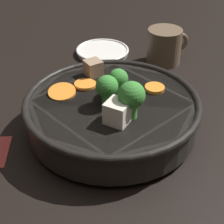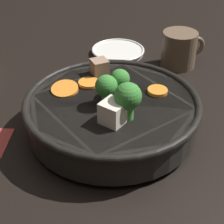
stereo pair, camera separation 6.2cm
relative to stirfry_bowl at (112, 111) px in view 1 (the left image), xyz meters
The scene contains 4 objects.
ground_plane 0.04m from the stirfry_bowl, 92.29° to the left, with size 3.00×3.00×0.00m, color black.
stirfry_bowl is the anchor object (origin of this frame).
side_saucer 0.31m from the stirfry_bowl, 73.73° to the left, with size 0.13×0.13×0.01m.
dark_mug 0.29m from the stirfry_bowl, 45.25° to the left, with size 0.10×0.08×0.08m.
Camera 1 is at (-0.18, -0.48, 0.39)m, focal length 60.00 mm.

